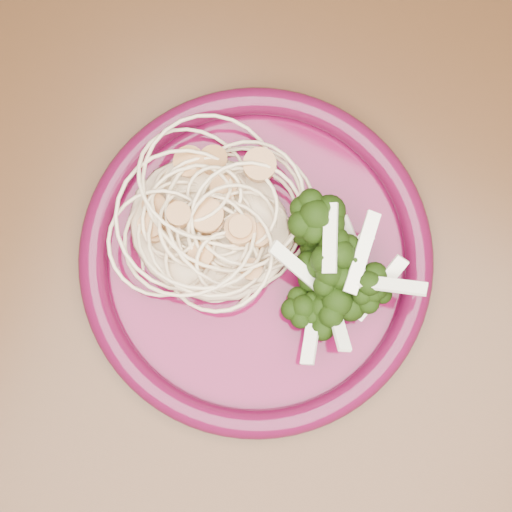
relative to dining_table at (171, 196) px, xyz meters
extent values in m
plane|color=brown|center=(0.00, 0.00, -0.65)|extent=(3.50, 3.50, 0.00)
cube|color=#472814|center=(0.00, 0.00, 0.08)|extent=(1.20, 0.80, 0.04)
cylinder|color=#4F0724|center=(0.10, -0.03, 0.10)|extent=(0.29, 0.29, 0.01)
torus|color=#4F0824|center=(0.10, -0.03, 0.11)|extent=(0.30, 0.30, 0.02)
ellipsoid|color=beige|center=(0.06, -0.02, 0.12)|extent=(0.14, 0.12, 0.03)
ellipsoid|color=black|center=(0.16, -0.04, 0.13)|extent=(0.09, 0.14, 0.04)
camera|label=1|loc=(0.14, -0.10, 0.64)|focal=50.00mm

